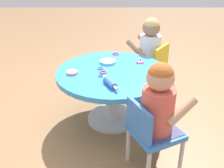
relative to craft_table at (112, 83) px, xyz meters
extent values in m
plane|color=olive|center=(0.00, 0.00, -0.37)|extent=(10.00, 10.00, 0.00)
cylinder|color=silver|center=(0.00, 0.00, -0.35)|extent=(0.44, 0.44, 0.03)
cylinder|color=silver|center=(0.00, 0.00, -0.15)|extent=(0.12, 0.12, 0.44)
cylinder|color=#338CD1|center=(0.00, 0.00, 0.09)|extent=(0.93, 0.93, 0.04)
cylinder|color=#B7B7BC|center=(-0.64, -0.46, -0.23)|extent=(0.03, 0.03, 0.28)
cylinder|color=#B7B7BC|center=(-0.40, -0.34, -0.23)|extent=(0.03, 0.03, 0.28)
cylinder|color=#B7B7BC|center=(-0.52, -0.11, -0.23)|extent=(0.03, 0.03, 0.28)
cube|color=blue|center=(-0.58, -0.28, -0.07)|extent=(0.40, 0.40, 0.04)
cube|color=blue|center=(-0.64, -0.16, 0.06)|extent=(0.25, 0.14, 0.22)
cube|color=#3F4772|center=(-0.58, -0.28, -0.07)|extent=(0.36, 0.37, 0.04)
cylinder|color=#D8594C|center=(-0.58, -0.28, 0.10)|extent=(0.21, 0.21, 0.30)
sphere|color=tan|center=(-0.58, -0.28, 0.33)|extent=(0.17, 0.17, 0.17)
sphere|color=#B25926|center=(-0.58, -0.28, 0.34)|extent=(0.16, 0.16, 0.16)
cylinder|color=tan|center=(-0.63, -0.42, 0.12)|extent=(0.14, 0.22, 0.17)
cylinder|color=tan|center=(-0.43, -0.33, 0.12)|extent=(0.14, 0.22, 0.17)
cylinder|color=#B7B7BC|center=(0.71, -0.34, -0.23)|extent=(0.03, 0.03, 0.28)
cylinder|color=#B7B7BC|center=(0.49, -0.19, -0.23)|extent=(0.03, 0.03, 0.28)
cylinder|color=#B7B7BC|center=(0.56, -0.55, -0.23)|extent=(0.03, 0.03, 0.28)
cylinder|color=#B7B7BC|center=(0.35, -0.40, -0.23)|extent=(0.03, 0.03, 0.28)
cube|color=yellow|center=(0.53, -0.37, -0.07)|extent=(0.42, 0.42, 0.04)
cube|color=yellow|center=(0.45, -0.48, 0.06)|extent=(0.23, 0.18, 0.22)
cube|color=#3F4772|center=(0.53, -0.37, -0.07)|extent=(0.37, 0.38, 0.04)
cylinder|color=white|center=(0.53, -0.37, 0.10)|extent=(0.21, 0.21, 0.30)
sphere|color=#997051|center=(0.53, -0.37, 0.33)|extent=(0.17, 0.17, 0.17)
sphere|color=tan|center=(0.53, -0.37, 0.34)|extent=(0.16, 0.16, 0.16)
cylinder|color=#997051|center=(0.67, -0.35, 0.12)|extent=(0.17, 0.21, 0.17)
cylinder|color=#997051|center=(0.49, -0.23, 0.12)|extent=(0.17, 0.21, 0.17)
cylinder|color=#3F72CC|center=(-0.26, 0.02, 0.13)|extent=(0.15, 0.11, 0.05)
cylinder|color=white|center=(-0.18, 0.06, 0.13)|extent=(0.05, 0.04, 0.02)
cylinder|color=white|center=(-0.35, -0.02, 0.13)|extent=(0.05, 0.04, 0.02)
cube|color=silver|center=(0.23, -0.25, 0.11)|extent=(0.11, 0.02, 0.01)
cube|color=silver|center=(0.23, -0.25, 0.11)|extent=(0.11, 0.05, 0.01)
torus|color=#D83F99|center=(0.16, -0.26, 0.11)|extent=(0.04, 0.04, 0.01)
torus|color=#D83F99|center=(0.17, -0.22, 0.11)|extent=(0.04, 0.04, 0.01)
cylinder|color=pink|center=(-0.05, 0.32, 0.12)|extent=(0.09, 0.09, 0.02)
cylinder|color=#8CCCF2|center=(0.18, 0.04, 0.12)|extent=(0.14, 0.14, 0.02)
torus|color=#3F99D8|center=(0.05, 0.10, 0.11)|extent=(0.05, 0.05, 0.01)
torus|color=#D83FA5|center=(0.39, -0.03, 0.11)|extent=(0.07, 0.07, 0.01)
torus|color=#D83FA5|center=(-0.03, 0.08, 0.11)|extent=(0.06, 0.06, 0.01)
torus|color=#3F99D8|center=(-0.10, 0.09, 0.11)|extent=(0.05, 0.05, 0.01)
camera|label=1|loc=(-2.02, 0.00, 1.02)|focal=43.28mm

